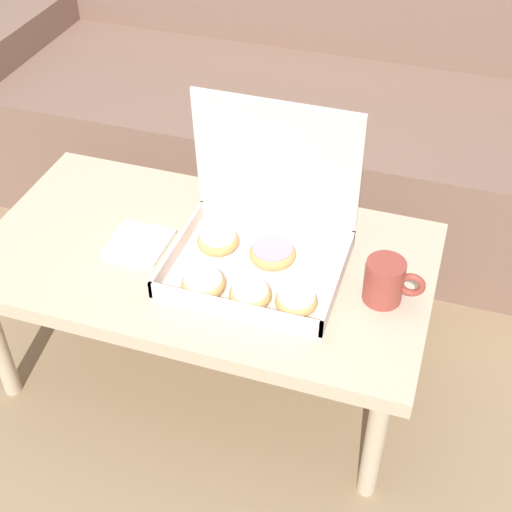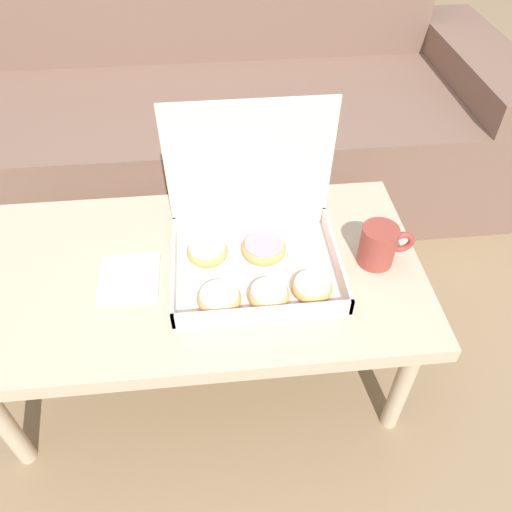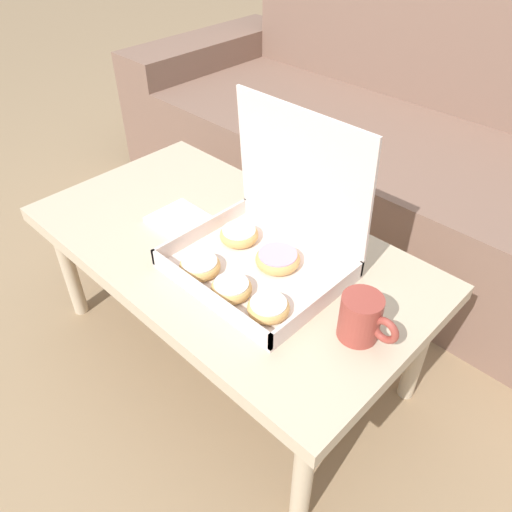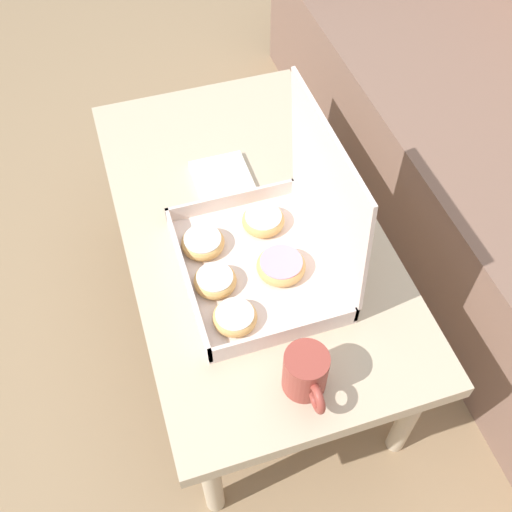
{
  "view_description": "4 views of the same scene",
  "coord_description": "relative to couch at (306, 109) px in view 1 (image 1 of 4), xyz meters",
  "views": [
    {
      "loc": [
        0.51,
        -1.28,
        1.5
      ],
      "look_at": [
        0.14,
        -0.13,
        0.46
      ],
      "focal_mm": 50.0,
      "sensor_mm": 36.0,
      "label": 1
    },
    {
      "loc": [
        0.05,
        -0.94,
        1.27
      ],
      "look_at": [
        0.14,
        -0.13,
        0.46
      ],
      "focal_mm": 35.0,
      "sensor_mm": 36.0,
      "label": 2
    },
    {
      "loc": [
        0.76,
        -0.78,
        1.19
      ],
      "look_at": [
        0.14,
        -0.13,
        0.46
      ],
      "focal_mm": 35.0,
      "sensor_mm": 36.0,
      "label": 3
    },
    {
      "loc": [
        0.88,
        -0.37,
        1.48
      ],
      "look_at": [
        0.14,
        -0.13,
        0.46
      ],
      "focal_mm": 42.0,
      "sensor_mm": 36.0,
      "label": 4
    }
  ],
  "objects": [
    {
      "name": "ground_plane",
      "position": [
        0.0,
        -0.84,
        -0.29
      ],
      "size": [
        12.0,
        12.0,
        0.0
      ],
      "primitive_type": "plane",
      "color": "#937756"
    },
    {
      "name": "coffee_table",
      "position": [
        0.0,
        -0.95,
        0.08
      ],
      "size": [
        1.07,
        0.59,
        0.41
      ],
      "color": "#C6B293",
      "rests_on": "ground_plane"
    },
    {
      "name": "coffee_mug",
      "position": [
        0.43,
        -0.96,
        0.17
      ],
      "size": [
        0.13,
        0.09,
        0.1
      ],
      "color": "#993D33",
      "rests_on": "coffee_table"
    },
    {
      "name": "napkin_stack",
      "position": [
        -0.16,
        -0.97,
        0.13
      ],
      "size": [
        0.14,
        0.14,
        0.01
      ],
      "color": "white",
      "rests_on": "coffee_table"
    },
    {
      "name": "pastry_box",
      "position": [
        0.13,
        -0.95,
        0.18
      ],
      "size": [
        0.39,
        0.32,
        0.37
      ],
      "color": "silver",
      "rests_on": "coffee_table"
    },
    {
      "name": "couch",
      "position": [
        0.0,
        0.0,
        0.0
      ],
      "size": [
        2.36,
        0.87,
        0.88
      ],
      "color": "#7A5B4C",
      "rests_on": "ground_plane"
    }
  ]
}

